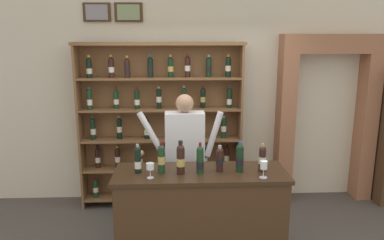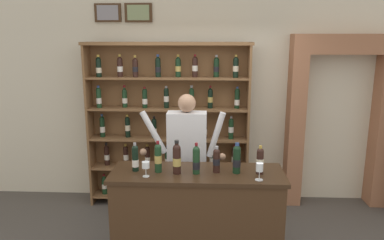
% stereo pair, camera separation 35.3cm
% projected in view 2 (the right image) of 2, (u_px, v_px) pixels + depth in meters
% --- Properties ---
extents(back_wall, '(12.00, 0.19, 3.31)m').
position_uv_depth(back_wall, '(206.00, 85.00, 5.31)').
color(back_wall, beige).
rests_on(back_wall, ground).
extents(wine_shelf, '(2.23, 0.31, 2.26)m').
position_uv_depth(wine_shelf, '(168.00, 122.00, 5.12)').
color(wine_shelf, brown).
rests_on(wine_shelf, ground).
extents(archway_doorway, '(1.38, 0.45, 2.36)m').
position_uv_depth(archway_doorway, '(337.00, 112.00, 5.17)').
color(archway_doorway, '#9E6647').
rests_on(archway_doorway, ground).
extents(tasting_counter, '(1.72, 0.60, 1.01)m').
position_uv_depth(tasting_counter, '(197.00, 218.00, 3.83)').
color(tasting_counter, '#422B19').
rests_on(tasting_counter, ground).
extents(shopkeeper, '(1.00, 0.22, 1.70)m').
position_uv_depth(shopkeeper, '(187.00, 149.00, 4.32)').
color(shopkeeper, '#2D3347').
rests_on(shopkeeper, ground).
extents(tasting_bottle_vin_santo, '(0.07, 0.07, 0.29)m').
position_uv_depth(tasting_bottle_vin_santo, '(135.00, 158.00, 3.71)').
color(tasting_bottle_vin_santo, black).
rests_on(tasting_bottle_vin_santo, tasting_counter).
extents(tasting_bottle_riserva, '(0.07, 0.07, 0.32)m').
position_uv_depth(tasting_bottle_riserva, '(158.00, 157.00, 3.68)').
color(tasting_bottle_riserva, '#19381E').
rests_on(tasting_bottle_riserva, tasting_counter).
extents(tasting_bottle_super_tuscan, '(0.08, 0.08, 0.34)m').
position_uv_depth(tasting_bottle_super_tuscan, '(177.00, 158.00, 3.64)').
color(tasting_bottle_super_tuscan, black).
rests_on(tasting_bottle_super_tuscan, tasting_counter).
extents(tasting_bottle_brunello, '(0.07, 0.07, 0.31)m').
position_uv_depth(tasting_bottle_brunello, '(196.00, 160.00, 3.64)').
color(tasting_bottle_brunello, '#19381E').
rests_on(tasting_bottle_brunello, tasting_counter).
extents(tasting_bottle_grappa, '(0.07, 0.07, 0.27)m').
position_uv_depth(tasting_bottle_grappa, '(216.00, 159.00, 3.68)').
color(tasting_bottle_grappa, black).
rests_on(tasting_bottle_grappa, tasting_counter).
extents(tasting_bottle_prosecco, '(0.08, 0.08, 0.31)m').
position_uv_depth(tasting_bottle_prosecco, '(237.00, 159.00, 3.65)').
color(tasting_bottle_prosecco, black).
rests_on(tasting_bottle_prosecco, tasting_counter).
extents(tasting_bottle_chianti, '(0.07, 0.07, 0.29)m').
position_uv_depth(tasting_bottle_chianti, '(260.00, 160.00, 3.64)').
color(tasting_bottle_chianti, black).
rests_on(tasting_bottle_chianti, tasting_counter).
extents(wine_glass_right, '(0.07, 0.07, 0.15)m').
position_uv_depth(wine_glass_right, '(146.00, 166.00, 3.57)').
color(wine_glass_right, silver).
rests_on(wine_glass_right, tasting_counter).
extents(wine_glass_center, '(0.07, 0.07, 0.17)m').
position_uv_depth(wine_glass_center, '(260.00, 168.00, 3.48)').
color(wine_glass_center, silver).
rests_on(wine_glass_center, tasting_counter).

